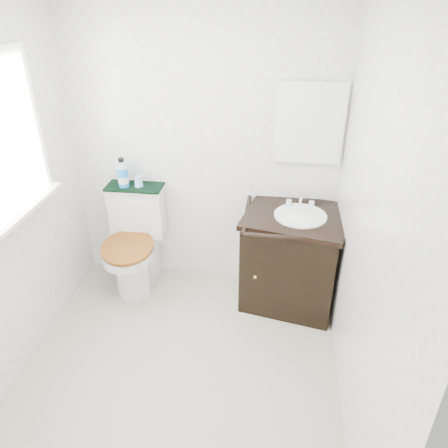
% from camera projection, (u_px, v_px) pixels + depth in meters
% --- Properties ---
extents(floor, '(2.40, 2.40, 0.00)m').
position_uv_depth(floor, '(178.00, 371.00, 3.06)').
color(floor, '#B4A791').
rests_on(floor, ground).
extents(wall_back, '(2.40, 0.00, 2.40)m').
position_uv_depth(wall_back, '(204.00, 150.00, 3.51)').
color(wall_back, white).
rests_on(wall_back, ground).
extents(wall_front, '(2.40, 0.00, 2.40)m').
position_uv_depth(wall_front, '(80.00, 396.00, 1.43)').
color(wall_front, white).
rests_on(wall_front, ground).
extents(wall_right, '(0.00, 2.40, 2.40)m').
position_uv_depth(wall_right, '(367.00, 234.00, 2.35)').
color(wall_right, white).
rests_on(wall_right, ground).
extents(window, '(0.02, 0.70, 0.90)m').
position_uv_depth(window, '(1.00, 140.00, 2.64)').
color(window, white).
rests_on(window, wall_left).
extents(mirror, '(0.50, 0.02, 0.60)m').
position_uv_depth(mirror, '(309.00, 124.00, 3.27)').
color(mirror, silver).
rests_on(mirror, wall_back).
extents(toilet, '(0.49, 0.68, 0.88)m').
position_uv_depth(toilet, '(136.00, 246.00, 3.77)').
color(toilet, white).
rests_on(toilet, floor).
extents(vanity, '(0.88, 0.79, 0.92)m').
position_uv_depth(vanity, '(293.00, 256.00, 3.54)').
color(vanity, black).
rests_on(vanity, floor).
extents(trash_bin, '(0.25, 0.21, 0.31)m').
position_uv_depth(trash_bin, '(254.00, 267.00, 3.88)').
color(trash_bin, silver).
rests_on(trash_bin, floor).
extents(towel, '(0.47, 0.22, 0.02)m').
position_uv_depth(towel, '(134.00, 187.00, 3.63)').
color(towel, black).
rests_on(towel, toilet).
extents(mouthwash_bottle, '(0.09, 0.09, 0.25)m').
position_uv_depth(mouthwash_bottle, '(123.00, 173.00, 3.56)').
color(mouthwash_bottle, '#1A82DE').
rests_on(mouthwash_bottle, towel).
extents(cup, '(0.07, 0.07, 0.09)m').
position_uv_depth(cup, '(138.00, 181.00, 3.60)').
color(cup, '#8FBAEA').
rests_on(cup, towel).
extents(soap_bar, '(0.08, 0.05, 0.02)m').
position_uv_depth(soap_bar, '(288.00, 205.00, 3.47)').
color(soap_bar, '#197B7C').
rests_on(soap_bar, vanity).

